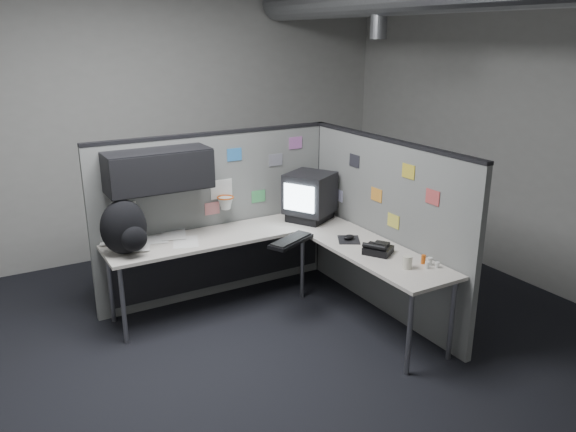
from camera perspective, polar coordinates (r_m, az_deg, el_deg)
room at (r=4.46m, az=6.81°, el=12.77°), size 5.62×5.62×3.22m
partition_back at (r=5.34m, az=-8.64°, el=1.50°), size 2.44×0.42×1.63m
partition_right at (r=5.22m, az=9.71°, el=-1.00°), size 0.07×2.23×1.63m
desk at (r=5.16m, az=-2.11°, el=-3.39°), size 2.31×2.11×0.73m
monitor at (r=5.54m, az=2.23°, el=2.04°), size 0.56×0.56×0.47m
keyboard at (r=4.97m, az=0.32°, el=-2.52°), size 0.50×0.35×0.04m
mouse at (r=5.07m, az=6.20°, el=-2.27°), size 0.28×0.29×0.05m
phone at (r=4.79m, az=9.11°, el=-3.35°), size 0.28×0.29×0.10m
bottles at (r=4.62m, az=14.07°, el=-4.57°), size 0.12×0.16×0.07m
cup at (r=4.53m, az=12.03°, el=-4.61°), size 0.09×0.09×0.10m
papers at (r=5.17m, az=-13.96°, el=-2.39°), size 0.85×0.73×0.02m
backpack at (r=4.84m, az=-16.26°, el=-1.20°), size 0.40×0.37×0.47m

